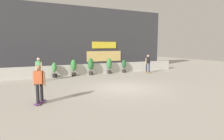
{
  "coord_description": "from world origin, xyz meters",
  "views": [
    {
      "loc": [
        -5.49,
        -9.76,
        2.52
      ],
      "look_at": [
        0.0,
        1.5,
        0.9
      ],
      "focal_mm": 30.04,
      "sensor_mm": 36.0,
      "label": 1
    }
  ],
  "objects_px": {
    "skater_far_right": "(148,63)",
    "skater_foreground": "(39,83)",
    "potted_plant_3": "(109,65)",
    "potted_plant_1": "(74,67)",
    "skater_far_left": "(39,68)",
    "potted_plant_2": "(91,65)",
    "potted_plant_0": "(54,69)",
    "potted_plant_4": "(124,66)"
  },
  "relations": [
    {
      "from": "skater_far_left",
      "to": "potted_plant_4",
      "type": "bearing_deg",
      "value": 8.81
    },
    {
      "from": "potted_plant_3",
      "to": "skater_foreground",
      "type": "bearing_deg",
      "value": -133.97
    },
    {
      "from": "potted_plant_1",
      "to": "potted_plant_2",
      "type": "xyz_separation_m",
      "value": [
        1.5,
        -0.0,
        0.06
      ]
    },
    {
      "from": "potted_plant_2",
      "to": "skater_foreground",
      "type": "height_order",
      "value": "skater_foreground"
    },
    {
      "from": "potted_plant_0",
      "to": "potted_plant_4",
      "type": "distance_m",
      "value": 6.37
    },
    {
      "from": "potted_plant_4",
      "to": "skater_far_right",
      "type": "bearing_deg",
      "value": -29.74
    },
    {
      "from": "skater_foreground",
      "to": "potted_plant_0",
      "type": "bearing_deg",
      "value": 75.89
    },
    {
      "from": "skater_far_left",
      "to": "skater_far_right",
      "type": "xyz_separation_m",
      "value": [
        9.55,
        0.07,
        0.0
      ]
    },
    {
      "from": "potted_plant_4",
      "to": "potted_plant_0",
      "type": "bearing_deg",
      "value": -180.0
    },
    {
      "from": "skater_far_left",
      "to": "skater_far_right",
      "type": "distance_m",
      "value": 9.55
    },
    {
      "from": "potted_plant_2",
      "to": "skater_far_right",
      "type": "xyz_separation_m",
      "value": [
        5.25,
        -1.11,
        0.09
      ]
    },
    {
      "from": "potted_plant_3",
      "to": "potted_plant_1",
      "type": "bearing_deg",
      "value": 180.0
    },
    {
      "from": "potted_plant_4",
      "to": "skater_far_right",
      "type": "relative_size",
      "value": 0.72
    },
    {
      "from": "potted_plant_0",
      "to": "potted_plant_2",
      "type": "height_order",
      "value": "potted_plant_2"
    },
    {
      "from": "potted_plant_1",
      "to": "potted_plant_2",
      "type": "relative_size",
      "value": 0.95
    },
    {
      "from": "skater_far_right",
      "to": "skater_foreground",
      "type": "relative_size",
      "value": 1.0
    },
    {
      "from": "potted_plant_3",
      "to": "skater_far_right",
      "type": "bearing_deg",
      "value": -17.67
    },
    {
      "from": "potted_plant_4",
      "to": "skater_foreground",
      "type": "distance_m",
      "value": 10.54
    },
    {
      "from": "potted_plant_2",
      "to": "skater_far_left",
      "type": "bearing_deg",
      "value": -164.66
    },
    {
      "from": "potted_plant_3",
      "to": "skater_far_left",
      "type": "distance_m",
      "value": 6.2
    },
    {
      "from": "skater_far_left",
      "to": "skater_far_right",
      "type": "height_order",
      "value": "same"
    },
    {
      "from": "skater_far_left",
      "to": "skater_foreground",
      "type": "height_order",
      "value": "same"
    },
    {
      "from": "potted_plant_1",
      "to": "potted_plant_2",
      "type": "bearing_deg",
      "value": -0.0
    },
    {
      "from": "potted_plant_2",
      "to": "skater_far_right",
      "type": "distance_m",
      "value": 5.37
    },
    {
      "from": "potted_plant_1",
      "to": "skater_far_right",
      "type": "bearing_deg",
      "value": -9.3
    },
    {
      "from": "potted_plant_1",
      "to": "skater_far_left",
      "type": "distance_m",
      "value": 3.04
    },
    {
      "from": "potted_plant_1",
      "to": "potted_plant_4",
      "type": "height_order",
      "value": "potted_plant_1"
    },
    {
      "from": "potted_plant_2",
      "to": "potted_plant_1",
      "type": "bearing_deg",
      "value": 180.0
    },
    {
      "from": "potted_plant_4",
      "to": "skater_far_right",
      "type": "xyz_separation_m",
      "value": [
        1.94,
        -1.11,
        0.28
      ]
    },
    {
      "from": "potted_plant_0",
      "to": "potted_plant_4",
      "type": "xyz_separation_m",
      "value": [
        6.37,
        0.0,
        0.01
      ]
    },
    {
      "from": "skater_far_right",
      "to": "skater_foreground",
      "type": "xyz_separation_m",
      "value": [
        -10.01,
        -5.67,
        0.0
      ]
    },
    {
      "from": "potted_plant_3",
      "to": "potted_plant_2",
      "type": "bearing_deg",
      "value": -180.0
    },
    {
      "from": "potted_plant_0",
      "to": "potted_plant_4",
      "type": "bearing_deg",
      "value": 0.0
    },
    {
      "from": "potted_plant_3",
      "to": "potted_plant_4",
      "type": "relative_size",
      "value": 1.15
    },
    {
      "from": "potted_plant_0",
      "to": "skater_far_right",
      "type": "xyz_separation_m",
      "value": [
        8.3,
        -1.11,
        0.29
      ]
    },
    {
      "from": "potted_plant_3",
      "to": "skater_foreground",
      "type": "height_order",
      "value": "skater_foreground"
    },
    {
      "from": "potted_plant_1",
      "to": "potted_plant_4",
      "type": "bearing_deg",
      "value": 0.0
    },
    {
      "from": "potted_plant_0",
      "to": "potted_plant_2",
      "type": "distance_m",
      "value": 3.06
    },
    {
      "from": "potted_plant_0",
      "to": "skater_far_left",
      "type": "bearing_deg",
      "value": -136.62
    },
    {
      "from": "potted_plant_2",
      "to": "skater_far_left",
      "type": "xyz_separation_m",
      "value": [
        -4.3,
        -1.18,
        0.09
      ]
    },
    {
      "from": "potted_plant_4",
      "to": "skater_far_left",
      "type": "xyz_separation_m",
      "value": [
        -7.62,
        -1.18,
        0.28
      ]
    },
    {
      "from": "potted_plant_1",
      "to": "skater_foreground",
      "type": "relative_size",
      "value": 0.82
    }
  ]
}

